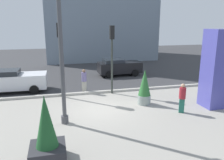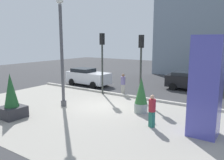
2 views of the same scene
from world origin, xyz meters
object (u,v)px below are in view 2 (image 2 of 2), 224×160
car_intersection (88,77)px  potted_plant_mid_plaza (141,96)px  traffic_light_far_side (141,57)px  pedestrian_by_curb (123,83)px  traffic_light_corner (102,54)px  art_pillar_blue (206,87)px  pedestrian_on_sidewalk (152,109)px  potted_plant_by_pillar (12,101)px  lamp_post (62,56)px  car_curb_west (189,81)px

car_intersection → potted_plant_mid_plaza: bearing=-30.4°
traffic_light_far_side → pedestrian_by_curb: 2.97m
traffic_light_far_side → traffic_light_corner: 3.46m
art_pillar_blue → pedestrian_on_sidewalk: bearing=-169.0°
potted_plant_by_pillar → potted_plant_mid_plaza: (5.63, 4.86, 0.06)m
car_intersection → potted_plant_by_pillar: bearing=-75.5°
lamp_post → traffic_light_corner: lamp_post is taller
art_pillar_blue → traffic_light_far_side: traffic_light_far_side is taller
art_pillar_blue → pedestrian_on_sidewalk: art_pillar_blue is taller
car_curb_west → potted_plant_by_pillar: bearing=-116.0°
car_intersection → pedestrian_on_sidewalk: (9.63, -6.58, 0.09)m
art_pillar_blue → car_curb_west: size_ratio=1.11×
traffic_light_corner → pedestrian_on_sidewalk: 8.10m
traffic_light_far_side → pedestrian_on_sidewalk: (2.88, -4.44, -2.23)m
art_pillar_blue → car_curb_west: bearing=108.6°
traffic_light_far_side → traffic_light_corner: traffic_light_corner is taller
potted_plant_by_pillar → pedestrian_on_sidewalk: potted_plant_by_pillar is taller
pedestrian_by_curb → pedestrian_on_sidewalk: size_ratio=1.02×
potted_plant_by_pillar → traffic_light_corner: traffic_light_corner is taller
car_curb_west → pedestrian_by_curb: (-3.93, -4.77, 0.14)m
potted_plant_by_pillar → car_intersection: size_ratio=0.57×
potted_plant_mid_plaza → car_curb_west: potted_plant_mid_plaza is taller
traffic_light_corner → car_intersection: (-3.30, 2.10, -2.43)m
potted_plant_mid_plaza → car_curb_west: (0.69, 8.07, -0.24)m
car_curb_west → car_intersection: bearing=-159.5°
car_curb_west → traffic_light_far_side: bearing=-110.8°
art_pillar_blue → traffic_light_corner: 9.62m
traffic_light_far_side → car_intersection: (-6.75, 2.13, -2.32)m
traffic_light_far_side → car_intersection: 7.45m
car_intersection → pedestrian_by_curb: size_ratio=2.62×
pedestrian_on_sidewalk → potted_plant_by_pillar: bearing=-156.8°
car_intersection → traffic_light_far_side: bearing=-17.5°
potted_plant_mid_plaza → lamp_post: bearing=-161.5°
traffic_light_far_side → car_curb_west: bearing=69.2°
car_curb_west → pedestrian_on_sidewalk: 9.91m
lamp_post → traffic_light_far_side: bearing=50.6°
potted_plant_mid_plaza → pedestrian_by_curb: 4.64m
car_intersection → car_curb_west: car_intersection is taller
traffic_light_far_side → pedestrian_by_curb: size_ratio=2.76×
potted_plant_mid_plaza → car_intersection: bearing=149.6°
art_pillar_blue → car_intersection: art_pillar_blue is taller
car_curb_west → pedestrian_by_curb: bearing=-129.5°
pedestrian_by_curb → car_curb_west: bearing=50.5°
car_curb_west → pedestrian_on_sidewalk: bearing=-85.3°
car_intersection → pedestrian_on_sidewalk: size_ratio=2.67×
traffic_light_far_side → car_curb_west: (2.06, 5.43, -2.34)m
traffic_light_far_side → car_curb_west: size_ratio=1.15×
lamp_post → traffic_light_far_side: 5.53m
potted_plant_by_pillar → car_curb_west: (6.32, 12.93, -0.18)m
pedestrian_by_curb → traffic_light_corner: bearing=-158.3°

